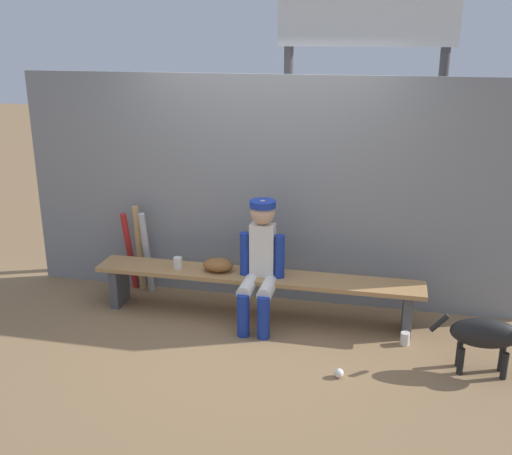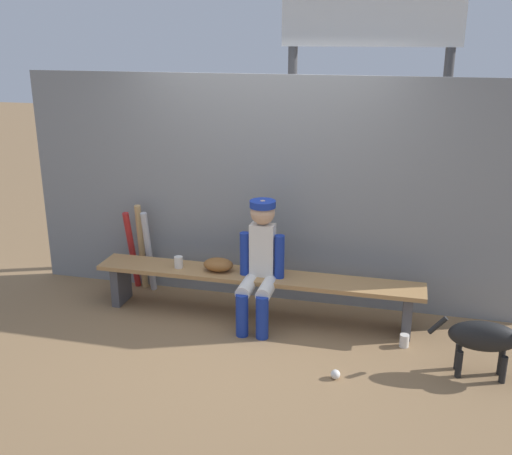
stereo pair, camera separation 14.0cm
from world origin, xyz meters
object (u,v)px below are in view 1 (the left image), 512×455
(scoreboard, at_px, (372,42))
(cup_on_ground, at_px, (405,339))
(dugout_bench, at_px, (256,283))
(baseball, at_px, (339,373))
(baseball_glove, at_px, (218,265))
(bat_aluminum_silver, at_px, (147,253))
(bat_wood_tan, at_px, (139,248))
(dog, at_px, (493,334))
(cup_on_bench, at_px, (178,263))
(player_seated, at_px, (260,260))
(bat_aluminum_red, at_px, (130,251))

(scoreboard, bearing_deg, cup_on_ground, -75.01)
(dugout_bench, xyz_separation_m, baseball, (0.85, -0.87, -0.31))
(baseball_glove, height_order, cup_on_ground, baseball_glove)
(bat_aluminum_silver, height_order, bat_wood_tan, bat_wood_tan)
(bat_aluminum_silver, xyz_separation_m, dog, (3.17, -0.85, -0.10))
(bat_wood_tan, height_order, cup_on_bench, bat_wood_tan)
(player_seated, height_order, baseball_glove, player_seated)
(dugout_bench, height_order, cup_on_bench, cup_on_bench)
(player_seated, height_order, cup_on_bench, player_seated)
(bat_wood_tan, bearing_deg, player_seated, -18.67)
(scoreboard, bearing_deg, bat_aluminum_red, -150.47)
(bat_aluminum_red, bearing_deg, dugout_bench, -13.25)
(scoreboard, bearing_deg, player_seated, -115.12)
(baseball, height_order, scoreboard, scoreboard)
(cup_on_ground, bearing_deg, bat_wood_tan, 167.59)
(dugout_bench, distance_m, cup_on_bench, 0.76)
(baseball, relative_size, cup_on_bench, 0.67)
(player_seated, xyz_separation_m, bat_wood_tan, (-1.35, 0.46, -0.16))
(baseball, height_order, dog, dog)
(player_seated, bearing_deg, cup_on_bench, 173.77)
(cup_on_bench, xyz_separation_m, dog, (2.72, -0.53, -0.15))
(player_seated, height_order, bat_aluminum_red, player_seated)
(dugout_bench, xyz_separation_m, dog, (1.98, -0.55, -0.01))
(cup_on_ground, xyz_separation_m, cup_on_bench, (-2.10, 0.21, 0.43))
(bat_wood_tan, bearing_deg, dugout_bench, -15.09)
(cup_on_ground, bearing_deg, player_seated, 174.48)
(bat_wood_tan, bearing_deg, scoreboard, 30.21)
(baseball_glove, relative_size, bat_wood_tan, 0.31)
(bat_aluminum_silver, distance_m, cup_on_ground, 2.62)
(dugout_bench, xyz_separation_m, player_seated, (0.06, -0.11, 0.27))
(bat_aluminum_silver, distance_m, baseball, 2.38)
(dugout_bench, bearing_deg, player_seated, -60.82)
(cup_on_bench, bearing_deg, baseball_glove, 3.10)
(bat_aluminum_red, distance_m, cup_on_bench, 0.73)
(dugout_bench, height_order, bat_aluminum_red, bat_aluminum_red)
(bat_aluminum_silver, relative_size, bat_aluminum_red, 1.02)
(player_seated, xyz_separation_m, baseball, (0.79, -0.76, -0.58))
(baseball, bearing_deg, dugout_bench, 134.24)
(cup_on_bench, distance_m, dog, 2.78)
(bat_aluminum_silver, distance_m, scoreboard, 3.15)
(bat_aluminum_red, distance_m, baseball, 2.57)
(dog, bearing_deg, bat_aluminum_silver, 165.02)
(baseball_glove, distance_m, bat_aluminum_silver, 0.88)
(cup_on_ground, bearing_deg, dog, -27.07)
(player_seated, bearing_deg, baseball, -44.07)
(baseball, xyz_separation_m, cup_on_ground, (0.50, 0.64, 0.02))
(bat_wood_tan, bearing_deg, cup_on_ground, -12.41)
(baseball_glove, xyz_separation_m, dog, (2.34, -0.55, -0.15))
(player_seated, relative_size, bat_aluminum_red, 1.35)
(bat_wood_tan, relative_size, cup_on_ground, 8.25)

